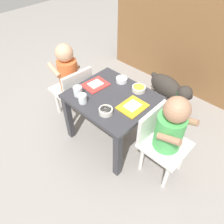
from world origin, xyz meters
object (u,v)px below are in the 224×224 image
dog (169,88)px  seated_child_left (69,75)px  seated_child_right (168,129)px  veggie_bowl_near (106,111)px  water_cup_right (83,99)px  food_tray_right (133,106)px  veggie_bowl_far (139,89)px  cereal_bowl_left_side (122,80)px  water_cup_left (78,92)px  food_tray_left (96,85)px  dining_table (112,105)px

dog → seated_child_left: bearing=-129.6°
seated_child_right → veggie_bowl_near: size_ratio=7.48×
dog → water_cup_right: (-0.20, -0.82, 0.25)m
food_tray_right → veggie_bowl_far: (-0.08, 0.17, 0.01)m
cereal_bowl_left_side → food_tray_right: bearing=-34.5°
food_tray_right → water_cup_left: water_cup_left is taller
seated_child_right → water_cup_left: (-0.63, -0.17, 0.05)m
veggie_bowl_far → cereal_bowl_left_side: bearing=179.9°
food_tray_left → dog: bearing=65.9°
food_tray_left → veggie_bowl_near: bearing=-31.3°
water_cup_left → veggie_bowl_near: (0.27, 0.00, -0.01)m
seated_child_right → cereal_bowl_left_side: (-0.52, 0.16, 0.04)m
dining_table → dog: size_ratio=1.24×
dining_table → veggie_bowl_far: veggie_bowl_far is taller
dining_table → seated_child_right: bearing=2.7°
dog → veggie_bowl_near: size_ratio=5.17×
dog → food_tray_right: food_tray_right is taller
food_tray_left → food_tray_right: same height
cereal_bowl_left_side → veggie_bowl_near: bearing=-64.6°
seated_child_left → water_cup_right: bearing=-23.9°
dining_table → veggie_bowl_far: size_ratio=5.86×
water_cup_right → veggie_bowl_far: bearing=61.6°
seated_child_right → dog: seated_child_right is taller
food_tray_left → cereal_bowl_left_side: 0.20m
water_cup_left → veggie_bowl_near: 0.27m
seated_child_right → dog: bearing=119.1°
food_tray_right → cereal_bowl_left_side: size_ratio=2.13×
water_cup_right → food_tray_left: bearing=112.0°
food_tray_left → cereal_bowl_left_side: size_ratio=2.19×
dog → water_cup_left: (-0.29, -0.79, 0.25)m
water_cup_left → veggie_bowl_near: bearing=0.2°
dog → veggie_bowl_far: (-0.01, -0.46, 0.24)m
food_tray_right → veggie_bowl_near: bearing=-118.6°
dog → veggie_bowl_near: bearing=-91.2°
cereal_bowl_left_side → water_cup_left: bearing=-109.0°
water_cup_left → veggie_bowl_near: size_ratio=0.75×
cereal_bowl_left_side → veggie_bowl_far: 0.16m
seated_child_left → food_tray_left: size_ratio=3.60×
water_cup_left → seated_child_left: bearing=155.0°
veggie_bowl_far → food_tray_left: bearing=-148.4°
water_cup_left → cereal_bowl_left_side: 0.35m
seated_child_right → dog: (-0.34, 0.62, -0.21)m
veggie_bowl_near → cereal_bowl_left_side: 0.36m
seated_child_right → veggie_bowl_far: 0.39m
food_tray_right → food_tray_left: bearing=-180.0°
seated_child_left → cereal_bowl_left_side: 0.43m
food_tray_left → cereal_bowl_left_side: cereal_bowl_left_side is taller
dog → water_cup_left: 0.88m
seated_child_right → food_tray_right: seated_child_right is taller
food_tray_right → seated_child_left: bearing=-176.5°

